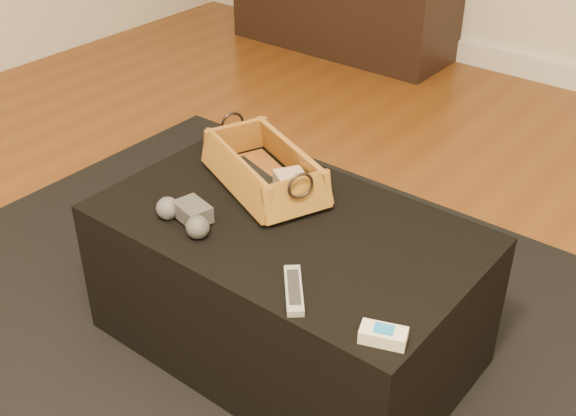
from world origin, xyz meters
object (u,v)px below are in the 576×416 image
Objects in this scene: media_cabinet at (343,5)px; silver_remote at (294,290)px; tv_remote at (256,176)px; wicker_basket at (264,171)px; game_controller at (187,215)px; ottoman at (287,286)px; cream_gadget at (383,335)px.

silver_remote is (1.51, -2.39, 0.19)m from media_cabinet.
tv_remote is 0.03m from wicker_basket.
silver_remote is at bearing -57.73° from media_cabinet.
game_controller is 0.39m from silver_remote.
wicker_basket is 3.03× the size of silver_remote.
game_controller is at bearing -96.11° from wicker_basket.
wicker_basket is at bearing 147.42° from ottoman.
game_controller reaches higher than ottoman.
media_cabinet is at bearing 121.21° from ottoman.
ottoman is 6.65× the size of silver_remote.
cream_gadget is at bearing -10.48° from tv_remote.
tv_remote is 0.70m from cream_gadget.
tv_remote is at bearing 152.41° from cream_gadget.
media_cabinet reaches higher than ottoman.
ottoman is at bearing 41.81° from game_controller.
silver_remote is (0.19, -0.22, 0.22)m from ottoman.
ottoman is 2.19× the size of wicker_basket.
ottoman is at bearing -58.79° from media_cabinet.
tv_remote is at bearing -166.25° from wicker_basket.
cream_gadget is (0.62, -0.06, -0.01)m from game_controller.
ottoman is 9.28× the size of cream_gadget.
ottoman is 0.36m from silver_remote.
media_cabinet is at bearing 115.63° from game_controller.
tv_remote is (1.13, -2.07, 0.21)m from media_cabinet.
ottoman is 0.32m from wicker_basket.
wicker_basket reaches higher than media_cabinet.
tv_remote reaches higher than cream_gadget.
silver_remote is (0.38, -0.31, -0.02)m from tv_remote.
media_cabinet is 5.88× the size of tv_remote.
media_cabinet reaches higher than tv_remote.
game_controller is 1.76× the size of cream_gadget.
cream_gadget is (0.43, -0.23, 0.23)m from ottoman.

